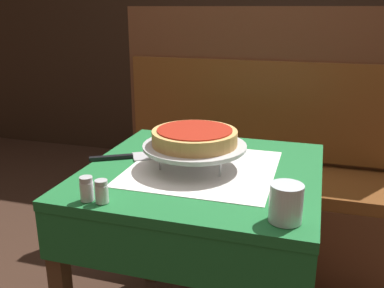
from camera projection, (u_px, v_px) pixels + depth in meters
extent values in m
cube|color=#1E6B33|center=(203.00, 173.00, 1.41)|extent=(0.76, 0.76, 0.03)
cube|color=white|center=(203.00, 168.00, 1.41)|extent=(0.47, 0.47, 0.00)
cube|color=#1E6B33|center=(202.00, 198.00, 1.44)|extent=(0.75, 0.75, 0.15)
cube|color=#4C331E|center=(149.00, 212.00, 1.93)|extent=(0.05, 0.05, 0.70)
cube|color=#4C331E|center=(305.00, 235.00, 1.74)|extent=(0.05, 0.05, 0.70)
cube|color=#194799|center=(288.00, 91.00, 2.83)|extent=(0.80, 0.80, 0.03)
cube|color=white|center=(288.00, 89.00, 2.82)|extent=(0.50, 0.50, 0.00)
cube|color=#194799|center=(287.00, 101.00, 2.85)|extent=(0.80, 0.80, 0.10)
cube|color=#4C331E|center=(221.00, 154.00, 2.71)|extent=(0.05, 0.05, 0.69)
cube|color=#4C331E|center=(342.00, 166.00, 2.51)|extent=(0.05, 0.05, 0.69)
cube|color=#4C331E|center=(242.00, 125.00, 3.37)|extent=(0.05, 0.05, 0.69)
cube|color=#4C331E|center=(339.00, 133.00, 3.17)|extent=(0.05, 0.05, 0.69)
cube|color=brown|center=(251.00, 217.00, 2.21)|extent=(1.46, 0.47, 0.39)
cube|color=brown|center=(253.00, 177.00, 2.14)|extent=(1.43, 0.47, 0.06)
cube|color=brown|center=(263.00, 86.00, 2.20)|extent=(1.46, 0.06, 0.78)
cube|color=brown|center=(261.00, 110.00, 2.20)|extent=(1.40, 0.02, 0.50)
cube|color=black|center=(278.00, 12.00, 3.16)|extent=(6.00, 0.04, 2.40)
cylinder|color=#ADADB2|center=(204.00, 148.00, 1.51)|extent=(0.01, 0.01, 0.06)
cylinder|color=#ADADB2|center=(160.00, 161.00, 1.38)|extent=(0.01, 0.01, 0.06)
cylinder|color=#ADADB2|center=(220.00, 167.00, 1.33)|extent=(0.01, 0.01, 0.06)
cylinder|color=#ADADB2|center=(195.00, 150.00, 1.40)|extent=(0.23, 0.23, 0.01)
cylinder|color=silver|center=(195.00, 148.00, 1.40)|extent=(0.33, 0.33, 0.01)
cylinder|color=silver|center=(195.00, 146.00, 1.39)|extent=(0.34, 0.34, 0.01)
cylinder|color=tan|center=(195.00, 137.00, 1.39)|extent=(0.28, 0.28, 0.05)
cylinder|color=#A82314|center=(195.00, 130.00, 1.38)|extent=(0.24, 0.24, 0.01)
cube|color=#BCBCC1|center=(147.00, 156.00, 1.52)|extent=(0.13, 0.13, 0.00)
cube|color=black|center=(111.00, 157.00, 1.49)|extent=(0.14, 0.09, 0.01)
cylinder|color=silver|center=(286.00, 203.00, 1.04)|extent=(0.08, 0.08, 0.10)
cylinder|color=silver|center=(87.00, 191.00, 1.16)|extent=(0.04, 0.04, 0.05)
cylinder|color=#B7B7BC|center=(86.00, 180.00, 1.15)|extent=(0.04, 0.04, 0.02)
cylinder|color=silver|center=(102.00, 194.00, 1.15)|extent=(0.04, 0.04, 0.05)
cylinder|color=#B7B7BC|center=(101.00, 183.00, 1.14)|extent=(0.03, 0.03, 0.01)
cube|color=black|center=(299.00, 85.00, 2.88)|extent=(0.14, 0.14, 0.03)
cylinder|color=black|center=(300.00, 74.00, 2.86)|extent=(0.01, 0.01, 0.11)
cylinder|color=red|center=(301.00, 75.00, 2.91)|extent=(0.04, 0.04, 0.09)
cylinder|color=#99194C|center=(300.00, 77.00, 2.82)|extent=(0.04, 0.04, 0.09)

